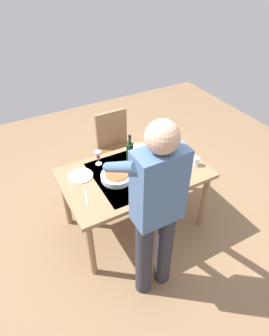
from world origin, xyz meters
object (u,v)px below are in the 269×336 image
object	(u,v)px
person_server	(156,208)
side_bowl_salad	(164,145)
water_cup_near_left	(133,187)
side_bowl_bread	(139,149)
wine_glass_left	(160,171)
dinner_plate_near	(175,169)
dining_table	(134,178)
chair_near	(115,144)
wine_bottle	(130,151)
serving_bowl_pasta	(117,176)
dinner_plate_far	(81,176)
wine_glass_right	(98,155)
water_cup_near_right	(196,161)

from	to	relation	value
person_server	side_bowl_salad	bearing A→B (deg)	-126.99
water_cup_near_left	side_bowl_bread	size ratio (longest dim) A/B	0.57
water_cup_near_left	side_bowl_bread	bearing A→B (deg)	-124.63
wine_glass_left	dinner_plate_near	size ratio (longest dim) A/B	0.66
dining_table	wine_glass_left	xyz separation A→B (m)	(-0.15, 0.21, 0.19)
chair_near	wine_glass_left	world-z (taller)	chair_near
wine_bottle	serving_bowl_pasta	size ratio (longest dim) A/B	0.99
dining_table	dinner_plate_far	xyz separation A→B (m)	(0.48, -0.19, 0.09)
chair_near	wine_glass_left	size ratio (longest dim) A/B	6.03
wine_glass_left	side_bowl_bread	xyz separation A→B (m)	(-0.06, -0.49, -0.07)
side_bowl_salad	dinner_plate_far	bearing A→B (deg)	1.27
wine_bottle	serving_bowl_pasta	bearing A→B (deg)	38.69
wine_glass_right	side_bowl_bread	world-z (taller)	wine_glass_right
side_bowl_bread	side_bowl_salad	bearing A→B (deg)	165.09
water_cup_near_left	dinner_plate_far	world-z (taller)	water_cup_near_left
water_cup_near_left	side_bowl_salad	bearing A→B (deg)	-144.70
serving_bowl_pasta	dinner_plate_far	world-z (taller)	serving_bowl_pasta
dining_table	dinner_plate_near	bearing A→B (deg)	157.89
water_cup_near_right	side_bowl_salad	xyz separation A→B (m)	(0.11, -0.41, -0.01)
dinner_plate_far	chair_near	bearing A→B (deg)	-136.61
dining_table	serving_bowl_pasta	size ratio (longest dim) A/B	4.66
dining_table	person_server	bearing A→B (deg)	73.90
chair_near	dinner_plate_far	xyz separation A→B (m)	(0.65, 0.62, 0.21)
wine_bottle	water_cup_near_right	distance (m)	0.66
wine_glass_left	side_bowl_salad	distance (m)	0.53
wine_glass_left	side_bowl_salad	world-z (taller)	wine_glass_left
wine_glass_right	serving_bowl_pasta	world-z (taller)	wine_glass_right
wine_glass_right	dinner_plate_near	bearing A→B (deg)	144.99
dining_table	person_server	xyz separation A→B (m)	(0.20, 0.68, 0.31)
side_bowl_bread	water_cup_near_left	bearing A→B (deg)	55.37
dining_table	chair_near	size ratio (longest dim) A/B	1.53
side_bowl_salad	dinner_plate_far	size ratio (longest dim) A/B	0.78
dining_table	side_bowl_salad	world-z (taller)	side_bowl_salad
dinner_plate_near	person_server	bearing A→B (deg)	43.39
chair_near	dinner_plate_far	world-z (taller)	chair_near
water_cup_near_right	dinner_plate_near	bearing A→B (deg)	-11.80
water_cup_near_left	dinner_plate_far	size ratio (longest dim) A/B	0.40
person_server	dinner_plate_far	world-z (taller)	person_server
side_bowl_salad	dinner_plate_near	size ratio (longest dim) A/B	0.78
water_cup_near_right	side_bowl_bread	world-z (taller)	water_cup_near_right
wine_bottle	dinner_plate_near	xyz separation A→B (m)	(-0.32, 0.34, -0.10)
person_server	wine_glass_left	world-z (taller)	person_server
dining_table	wine_bottle	bearing A→B (deg)	-104.98
wine_glass_right	serving_bowl_pasta	xyz separation A→B (m)	(-0.06, 0.29, -0.07)
person_server	side_bowl_bread	xyz separation A→B (m)	(-0.41, -0.97, -0.20)
wine_bottle	dinner_plate_near	distance (m)	0.47
person_server	serving_bowl_pasta	world-z (taller)	person_server
wine_glass_left	dinner_plate_far	distance (m)	0.75
dining_table	water_cup_near_right	xyz separation A→B (m)	(-0.58, 0.19, 0.13)
person_server	serving_bowl_pasta	size ratio (longest dim) A/B	5.63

